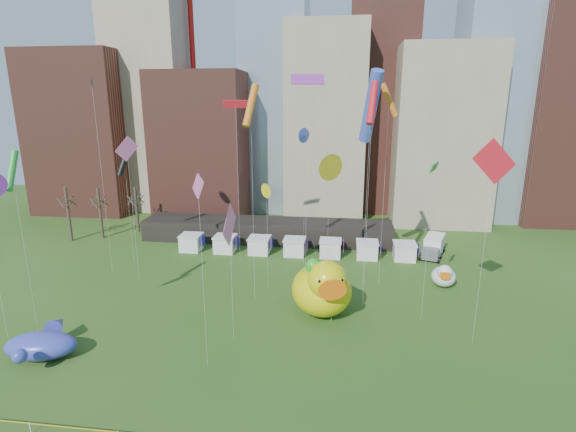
# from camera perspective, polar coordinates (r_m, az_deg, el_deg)

# --- Properties ---
(skyline) EXTENTS (101.00, 23.00, 68.00)m
(skyline) POSITION_cam_1_polar(r_m,az_deg,el_deg) (82.33, 3.87, 15.17)
(skyline) COLOR brown
(skyline) RESTS_ON ground
(pavilion) EXTENTS (38.00, 6.00, 3.20)m
(pavilion) POSITION_cam_1_polar(r_m,az_deg,el_deg) (66.91, -2.80, -1.91)
(pavilion) COLOR black
(pavilion) RESTS_ON ground
(vendor_tents) EXTENTS (33.24, 2.80, 2.40)m
(vendor_tents) POSITION_cam_1_polar(r_m,az_deg,el_deg) (60.70, 0.89, -4.14)
(vendor_tents) COLOR white
(vendor_tents) RESTS_ON ground
(bare_trees) EXTENTS (8.44, 6.44, 8.50)m
(bare_trees) POSITION_cam_1_polar(r_m,az_deg,el_deg) (74.10, -23.38, 0.45)
(bare_trees) COLOR #382B21
(bare_trees) RESTS_ON ground
(big_duck) EXTENTS (7.73, 8.98, 6.35)m
(big_duck) POSITION_cam_1_polar(r_m,az_deg,el_deg) (43.63, 4.58, -9.40)
(big_duck) COLOR yellow
(big_duck) RESTS_ON ground
(small_duck) EXTENTS (3.19, 3.95, 2.89)m
(small_duck) POSITION_cam_1_polar(r_m,az_deg,el_deg) (53.61, 19.83, -7.40)
(small_duck) COLOR white
(small_duck) RESTS_ON ground
(seahorse_green) EXTENTS (1.86, 2.07, 6.28)m
(seahorse_green) POSITION_cam_1_polar(r_m,az_deg,el_deg) (42.25, 3.40, -7.82)
(seahorse_green) COLOR silver
(seahorse_green) RESTS_ON ground
(seahorse_purple) EXTENTS (1.62, 1.79, 4.97)m
(seahorse_purple) POSITION_cam_1_polar(r_m,az_deg,el_deg) (41.86, 5.80, -9.69)
(seahorse_purple) COLOR silver
(seahorse_purple) RESTS_ON ground
(whale_inflatable) EXTENTS (6.28, 7.55, 2.58)m
(whale_inflatable) POSITION_cam_1_polar(r_m,az_deg,el_deg) (42.92, -29.65, -14.42)
(whale_inflatable) COLOR #4D3DA6
(whale_inflatable) RESTS_ON ground
(box_truck) EXTENTS (4.18, 6.62, 2.65)m
(box_truck) POSITION_cam_1_polar(r_m,az_deg,el_deg) (63.82, 18.63, -3.75)
(box_truck) COLOR white
(box_truck) RESTS_ON ground
(kite_0) EXTENTS (3.10, 1.18, 21.02)m
(kite_0) POSITION_cam_1_polar(r_m,az_deg,el_deg) (55.04, -6.91, 14.28)
(kite_0) COLOR silver
(kite_0) RESTS_ON ground
(kite_1) EXTENTS (1.66, 2.33, 17.18)m
(kite_1) POSITION_cam_1_polar(r_m,az_deg,el_deg) (51.63, -20.43, 8.01)
(kite_1) COLOR silver
(kite_1) RESTS_ON ground
(kite_2) EXTENTS (1.86, 2.30, 15.58)m
(kite_2) POSITION_cam_1_polar(r_m,az_deg,el_deg) (58.95, -20.75, 6.83)
(kite_2) COLOR silver
(kite_2) RESTS_ON ground
(kite_3) EXTENTS (1.34, 2.54, 15.53)m
(kite_3) POSITION_cam_1_polar(r_m,az_deg,el_deg) (40.95, 18.66, 5.96)
(kite_3) COLOR silver
(kite_3) RESTS_ON ground
(kite_4) EXTENTS (1.09, 1.38, 12.25)m
(kite_4) POSITION_cam_1_polar(r_m,az_deg,el_deg) (46.96, -2.82, 3.29)
(kite_4) COLOR silver
(kite_4) RESTS_ON ground
(kite_5) EXTENTS (0.93, 1.82, 17.76)m
(kite_5) POSITION_cam_1_polar(r_m,az_deg,el_deg) (53.88, 2.22, 10.51)
(kite_5) COLOR silver
(kite_5) RESTS_ON ground
(kite_6) EXTENTS (2.15, 0.88, 22.75)m
(kite_6) POSITION_cam_1_polar(r_m,az_deg,el_deg) (47.99, 13.18, 14.61)
(kite_6) COLOR silver
(kite_6) RESTS_ON ground
(kite_8) EXTENTS (3.66, 0.81, 18.04)m
(kite_8) POSITION_cam_1_polar(r_m,az_deg,el_deg) (38.31, 25.49, 6.27)
(kite_8) COLOR silver
(kite_8) RESTS_ON ground
(kite_9) EXTENTS (2.07, 3.79, 15.49)m
(kite_9) POSITION_cam_1_polar(r_m,az_deg,el_deg) (32.07, -11.78, 3.90)
(kite_9) COLOR silver
(kite_9) RESTS_ON ground
(kite_10) EXTENTS (0.94, 1.35, 23.68)m
(kite_10) POSITION_cam_1_polar(r_m,az_deg,el_deg) (55.77, -24.43, 15.58)
(kite_10) COLOR silver
(kite_10) RESTS_ON ground
(kite_11) EXTENTS (0.63, 1.93, 17.09)m
(kite_11) POSITION_cam_1_polar(r_m,az_deg,el_deg) (40.87, -32.59, 5.00)
(kite_11) COLOR silver
(kite_11) RESTS_ON ground
(kite_12) EXTENTS (1.94, 2.66, 15.26)m
(kite_12) POSITION_cam_1_polar(r_m,az_deg,el_deg) (48.33, 5.49, 6.40)
(kite_12) COLOR silver
(kite_12) RESTS_ON ground
(kite_13) EXTENTS (2.33, 4.52, 23.97)m
(kite_13) POSITION_cam_1_polar(r_m,az_deg,el_deg) (45.94, 10.84, 13.92)
(kite_13) COLOR silver
(kite_13) RESTS_ON ground
(kite_14) EXTENTS (1.58, 2.54, 22.52)m
(kite_14) POSITION_cam_1_polar(r_m,az_deg,el_deg) (43.31, -4.93, 14.27)
(kite_14) COLOR silver
(kite_14) RESTS_ON ground
(kite_15) EXTENTS (3.66, 1.30, 23.72)m
(kite_15) POSITION_cam_1_polar(r_m,az_deg,el_deg) (49.28, 2.59, 17.39)
(kite_15) COLOR silver
(kite_15) RESTS_ON ground
(kite_16) EXTENTS (1.23, 2.49, 22.71)m
(kite_16) POSITION_cam_1_polar(r_m,az_deg,el_deg) (42.47, 11.05, 14.37)
(kite_16) COLOR silver
(kite_16) RESTS_ON ground
(kite_17) EXTENTS (0.23, 3.68, 12.56)m
(kite_17) POSITION_cam_1_polar(r_m,az_deg,el_deg) (36.82, -7.69, -1.27)
(kite_17) COLOR silver
(kite_17) RESTS_ON ground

